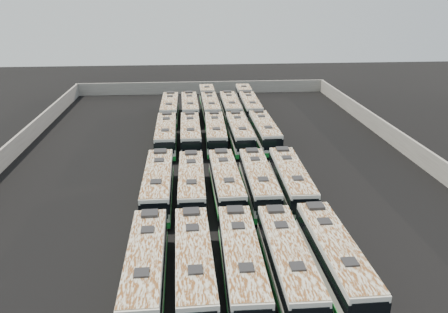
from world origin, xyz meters
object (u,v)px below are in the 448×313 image
Objects in this scene: bus_front_left at (194,265)px; bus_back_far_left at (170,109)px; bus_midfront_right at (258,182)px; bus_back_right at (230,107)px; bus_midback_right at (240,133)px; bus_back_left at (190,108)px; bus_midfront_far_left at (158,184)px; bus_front_center at (241,263)px; bus_front_right at (288,262)px; bus_back_center at (209,103)px; bus_midfront_left at (192,185)px; bus_midfront_center at (226,183)px; bus_midfront_far_right at (291,181)px; bus_back_far_right at (248,103)px; bus_front_far_left at (146,268)px; bus_front_far_right at (334,258)px; bus_midback_far_left at (166,135)px; bus_midback_center at (215,133)px; bus_midback_far_right at (264,132)px.

bus_back_far_left is (-2.87, 39.07, 0.02)m from bus_front_left.
bus_back_right is (0.00, 26.98, -0.01)m from bus_midfront_right.
bus_midback_right is 13.80m from bus_back_left.
bus_midfront_far_left reaches higher than bus_midfront_right.
bus_front_center reaches higher than bus_front_right.
bus_back_far_left reaches higher than bus_back_center.
bus_back_far_left is (-2.86, 26.79, 0.04)m from bus_midfront_left.
bus_midfront_right is at bearing -1.77° from bus_midfront_center.
bus_midback_right is at bearing -65.65° from bus_back_left.
bus_midfront_far_right is 14.88m from bus_midback_right.
bus_back_right is (2.95, 26.95, -0.01)m from bus_midfront_center.
bus_back_right reaches higher than bus_back_far_right.
bus_front_center is (6.00, -0.01, 0.01)m from bus_front_far_left.
bus_midfront_far_left is at bearing 102.14° from bus_front_left.
bus_front_far_right is 1.01× the size of bus_midfront_center.
bus_front_far_right reaches higher than bus_midback_right.
bus_midfront_center is at bearing -0.77° from bus_midfront_far_left.
bus_midfront_far_left is 1.03× the size of bus_back_left.
bus_midback_far_left is (0.09, 14.41, -0.04)m from bus_midfront_far_left.
bus_back_far_left reaches higher than bus_front_far_left.
bus_front_right is 12.68m from bus_midfront_far_right.
bus_front_left is 39.21m from bus_back_left.
bus_midfront_far_right reaches higher than bus_midfront_center.
bus_midfront_left is 0.98× the size of bus_midback_right.
bus_front_right is 42.26m from bus_back_center.
bus_back_left is at bearing 109.63° from bus_midfront_far_right.
bus_back_right reaches higher than bus_midfront_left.
bus_midback_far_left is 8.84m from bus_midback_right.
bus_midfront_far_left is 1.02× the size of bus_back_far_left.
bus_front_far_right is 29.31m from bus_midback_far_left.
bus_midfront_left is 26.94m from bus_back_far_left.
bus_front_far_left is 12.67m from bus_midfront_left.
bus_front_left is 3.00m from bus_front_center.
bus_front_center is 13.77m from bus_midfront_far_left.
bus_back_far_left is at bearing 99.24° from bus_front_center.
bus_midfront_far_left is 1.01× the size of bus_midfront_far_right.
bus_back_center is at bearing 91.25° from bus_midback_center.
bus_front_center is 1.00× the size of bus_back_far_left.
bus_front_far_left is 43.76m from bus_back_far_right.
bus_back_left is at bearing 2.92° from bus_back_far_left.
bus_back_left is (3.05, 39.24, 0.01)m from bus_front_far_left.
bus_midback_far_right reaches higher than bus_midfront_right.
bus_front_far_right is 17.24m from bus_midfront_far_left.
bus_front_right reaches higher than bus_back_far_right.
bus_midback_far_right is (11.90, 0.20, -0.01)m from bus_midback_far_left.
bus_front_right is at bearing -54.87° from bus_midfront_far_left.
bus_midback_right is at bearing 95.93° from bus_front_far_right.
bus_midback_center is (3.06, 14.66, 0.01)m from bus_midfront_left.
bus_midback_far_left is at bearing -125.67° from bus_back_right.
bus_back_left is at bearing 104.96° from bus_midback_center.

